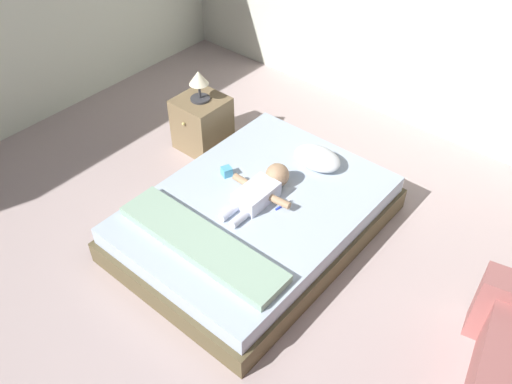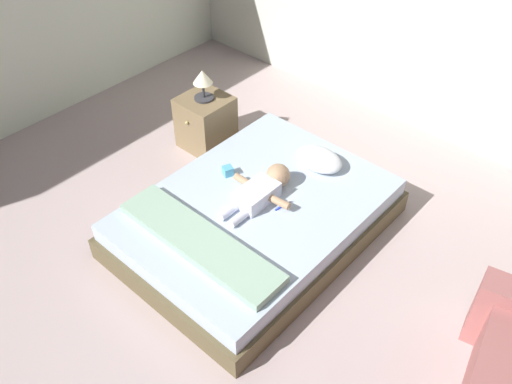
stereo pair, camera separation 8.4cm
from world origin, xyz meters
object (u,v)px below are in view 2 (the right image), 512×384
Objects in this scene: bed at (256,218)px; toothbrush at (283,205)px; toy_block at (228,171)px; pillow at (319,159)px; nightstand at (206,122)px; baby at (263,189)px; lamp at (203,80)px.

bed is 14.07× the size of toothbrush.
toy_block is at bearing -178.79° from toothbrush.
bed is 0.71m from pillow.
nightstand is 5.21× the size of toy_block.
toothbrush is 0.56m from toy_block.
baby reaches higher than toothbrush.
toy_block is at bearing 166.78° from bed.
bed is at bearing -13.22° from toy_block.
pillow is at bearing 80.56° from baby.
pillow is at bearing 82.29° from bed.
lamp is (-1.30, 0.46, 0.36)m from toothbrush.
nightstand is (-1.21, -0.10, -0.15)m from pillow.
pillow is at bearing 99.56° from toothbrush.
nightstand is (-1.12, 0.56, 0.09)m from bed.
baby is at bearing -99.44° from pillow.
bed is 1.36m from lamp.
toothbrush is at bearing -80.44° from pillow.
toy_block reaches higher than bed.
pillow is 1.25m from lamp.
toothbrush reaches higher than bed.
toy_block is (-0.47, -0.57, -0.03)m from pillow.
toy_block is (-0.38, 0.09, 0.21)m from bed.
pillow reaches higher than bed.
nightstand is at bearing -90.00° from lamp.
baby is 0.37m from toy_block.
lamp reaches higher than nightstand.
toothbrush is at bearing -19.24° from lamp.
nightstand is at bearing 157.10° from baby.
lamp is at bearing -175.12° from pillow.
bed is 0.25m from baby.
nightstand reaches higher than toy_block.
baby is at bearing -22.90° from lamp.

